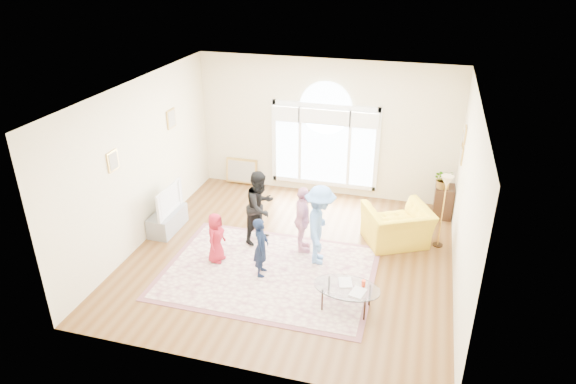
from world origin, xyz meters
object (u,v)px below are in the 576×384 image
(television, at_px, (165,199))
(coffee_table, at_px, (347,288))
(tv_console, at_px, (168,221))
(armchair, at_px, (397,226))
(area_rug, at_px, (269,272))

(television, height_order, coffee_table, television)
(tv_console, xyz_separation_m, armchair, (4.65, 0.73, 0.18))
(armchair, bearing_deg, coffee_table, 47.79)
(coffee_table, bearing_deg, armchair, 79.49)
(area_rug, distance_m, tv_console, 2.69)
(television, height_order, armchair, television)
(television, distance_m, armchair, 4.71)
(television, bearing_deg, armchair, 8.94)
(coffee_table, distance_m, armchair, 2.38)
(tv_console, bearing_deg, coffee_table, -21.25)
(area_rug, bearing_deg, television, 159.38)
(area_rug, relative_size, tv_console, 3.60)
(coffee_table, bearing_deg, tv_console, 163.07)
(area_rug, distance_m, coffee_table, 1.70)
(coffee_table, relative_size, armchair, 0.95)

